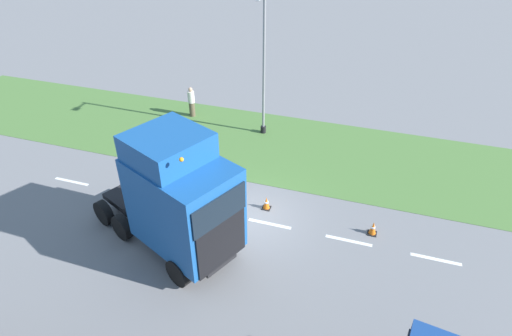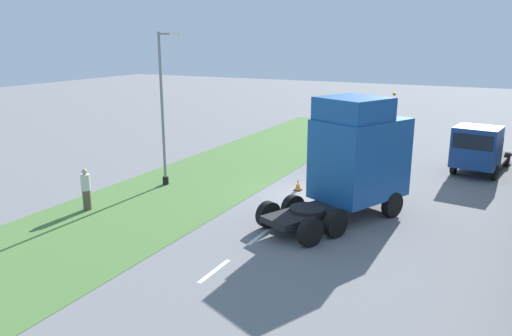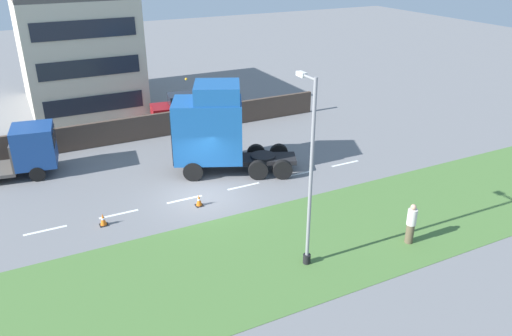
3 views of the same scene
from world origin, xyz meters
TOP-DOWN VIEW (x-y plane):
  - ground_plane at (0.00, 0.00)m, footprint 120.00×120.00m
  - grass_verge at (-6.00, 0.00)m, footprint 7.00×44.00m
  - lane_markings at (0.00, -0.70)m, footprint 0.16×17.80m
  - lorry_cab at (2.44, -1.69)m, footprint 4.87×6.72m
  - flatbed_truck at (6.52, 7.41)m, footprint 3.03×6.14m
  - lamp_post at (-7.13, -1.60)m, footprint 1.27×0.30m
  - pedestrian at (-7.88, -6.21)m, footprint 0.39×0.39m
  - traffic_cone_lead at (-0.92, 0.48)m, footprint 0.36×0.36m
  - traffic_cone_trailing at (-0.69, 4.92)m, footprint 0.36×0.36m

SIDE VIEW (x-z plane):
  - ground_plane at x=0.00m, z-range 0.00..0.00m
  - lane_markings at x=0.00m, z-range 0.00..0.00m
  - grass_verge at x=-6.00m, z-range 0.00..0.01m
  - traffic_cone_lead at x=-0.92m, z-range -0.01..0.57m
  - traffic_cone_trailing at x=-0.69m, z-range -0.01..0.57m
  - pedestrian at x=-7.88m, z-range -0.01..1.80m
  - flatbed_truck at x=6.52m, z-range 0.08..2.75m
  - lorry_cab at x=2.44m, z-range -0.07..4.97m
  - lamp_post at x=-7.13m, z-range -0.23..7.18m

